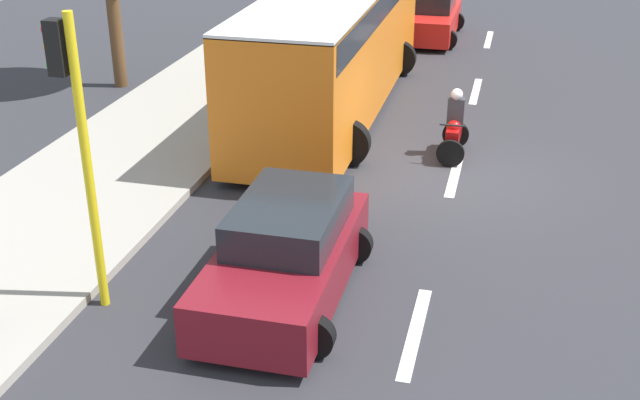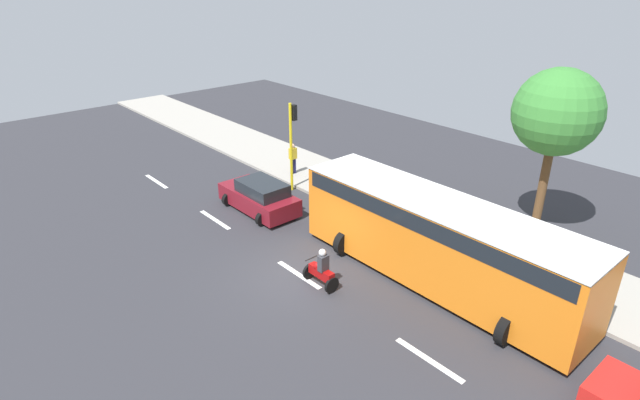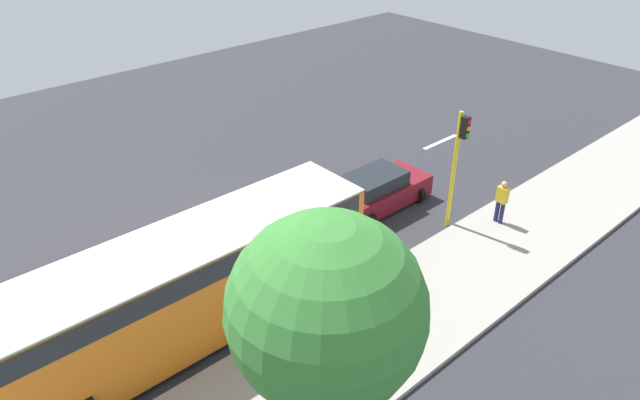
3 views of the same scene
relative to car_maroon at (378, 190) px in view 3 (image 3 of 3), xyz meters
The scene contains 12 objects.
ground_plane 5.89m from the car_maroon, 111.16° to the right, with size 40.00×60.00×0.10m, color #2D2D33.
sidewalk 7.35m from the car_maroon, 48.06° to the right, with size 4.00×60.00×0.15m, color #9E998E.
lane_stripe_north 11.66m from the car_maroon, 100.43° to the right, with size 0.20×2.40×0.01m, color white.
lane_stripe_mid 5.88m from the car_maroon, 111.16° to the right, with size 0.20×2.40×0.01m, color white.
lane_stripe_south 2.29m from the car_maroon, 165.27° to the left, with size 0.20×2.40×0.01m, color white.
lane_stripe_far_south 6.92m from the car_maroon, 107.83° to the left, with size 0.20×2.40×0.01m, color white.
car_maroon is the anchor object (origin of this frame).
city_bus 9.14m from the car_maroon, 81.64° to the right, with size 3.20×11.00×3.16m.
motorcycle 6.80m from the car_maroon, 106.67° to the right, with size 0.60×1.30×1.53m.
pedestrian_near_signal 4.54m from the car_maroon, 31.38° to the left, with size 0.40×0.24×1.69m.
traffic_light_corner 3.65m from the car_maroon, 18.75° to the left, with size 0.49×0.24×4.50m.
street_tree_north 13.02m from the car_maroon, 51.51° to the right, with size 3.43×3.43×7.01m.
Camera 3 is at (15.15, -9.05, 11.78)m, focal length 32.60 mm.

